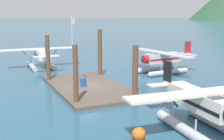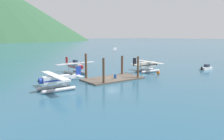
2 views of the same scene
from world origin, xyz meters
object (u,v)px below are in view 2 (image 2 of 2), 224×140
(boat_white_open_se, at_px, (206,68))
(boat_navy_open_north, at_px, (75,63))
(seaplane_silver_bow_left, at_px, (75,67))
(mooring_buoy, at_px, (158,73))
(seaplane_cream_stbd_fwd, at_px, (147,66))
(flagpole, at_px, (114,59))
(fuel_drum, at_px, (115,76))
(seaplane_white_port_aft, at_px, (56,81))

(boat_white_open_se, relative_size, boat_navy_open_north, 1.06)
(seaplane_silver_bow_left, bearing_deg, mooring_buoy, -38.30)
(seaplane_cream_stbd_fwd, bearing_deg, boat_navy_open_north, 109.02)
(seaplane_cream_stbd_fwd, distance_m, boat_white_open_se, 17.42)
(flagpole, distance_m, boat_white_open_se, 30.19)
(fuel_drum, xyz_separation_m, mooring_buoy, (12.46, -0.88, -0.34))
(fuel_drum, height_order, seaplane_silver_bow_left, seaplane_silver_bow_left)
(flagpole, distance_m, seaplane_cream_stbd_fwd, 14.72)
(fuel_drum, relative_size, boat_navy_open_north, 0.19)
(boat_navy_open_north, bearing_deg, seaplane_white_port_aft, -121.97)
(flagpole, bearing_deg, seaplane_cream_stbd_fwd, 16.15)
(seaplane_silver_bow_left, bearing_deg, seaplane_cream_stbd_fwd, -27.05)
(flagpole, distance_m, seaplane_silver_bow_left, 13.02)
(flagpole, relative_size, seaplane_white_port_aft, 0.65)
(mooring_buoy, relative_size, seaplane_cream_stbd_fwd, 0.08)
(fuel_drum, distance_m, mooring_buoy, 12.49)
(seaplane_cream_stbd_fwd, distance_m, boat_navy_open_north, 25.84)
(boat_navy_open_north, bearing_deg, mooring_buoy, -74.52)
(mooring_buoy, relative_size, boat_white_open_se, 0.16)
(seaplane_cream_stbd_fwd, relative_size, seaplane_white_port_aft, 1.01)
(boat_navy_open_north, bearing_deg, flagpole, -100.84)
(mooring_buoy, xyz_separation_m, boat_navy_open_north, (-7.92, 28.62, 0.09))
(flagpole, relative_size, seaplane_silver_bow_left, 0.65)
(flagpole, relative_size, boat_navy_open_north, 1.47)
(flagpole, relative_size, boat_white_open_se, 1.39)
(mooring_buoy, height_order, boat_white_open_se, boat_white_open_se)
(flagpole, xyz_separation_m, seaplane_cream_stbd_fwd, (13.86, 4.01, -2.90))
(mooring_buoy, height_order, seaplane_silver_bow_left, seaplane_silver_bow_left)
(mooring_buoy, height_order, seaplane_cream_stbd_fwd, seaplane_cream_stbd_fwd)
(seaplane_cream_stbd_fwd, xyz_separation_m, seaplane_white_port_aft, (-26.62, -4.75, 0.00))
(seaplane_white_port_aft, height_order, boat_white_open_se, seaplane_white_port_aft)
(seaplane_white_port_aft, bearing_deg, seaplane_cream_stbd_fwd, 10.13)
(seaplane_silver_bow_left, bearing_deg, fuel_drum, -73.30)
(mooring_buoy, bearing_deg, flagpole, 179.16)
(fuel_drum, xyz_separation_m, seaplane_silver_bow_left, (-3.52, 11.74, 0.84))
(seaplane_white_port_aft, xyz_separation_m, boat_white_open_se, (42.54, -2.23, -1.09))
(fuel_drum, xyz_separation_m, seaplane_cream_stbd_fwd, (12.95, 3.33, 0.84))
(flagpole, xyz_separation_m, mooring_buoy, (13.37, -0.20, -4.08))
(fuel_drum, height_order, seaplane_white_port_aft, seaplane_white_port_aft)
(seaplane_cream_stbd_fwd, bearing_deg, seaplane_white_port_aft, -169.87)
(seaplane_cream_stbd_fwd, relative_size, seaplane_silver_bow_left, 1.00)
(seaplane_silver_bow_left, bearing_deg, boat_white_open_se, -25.42)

